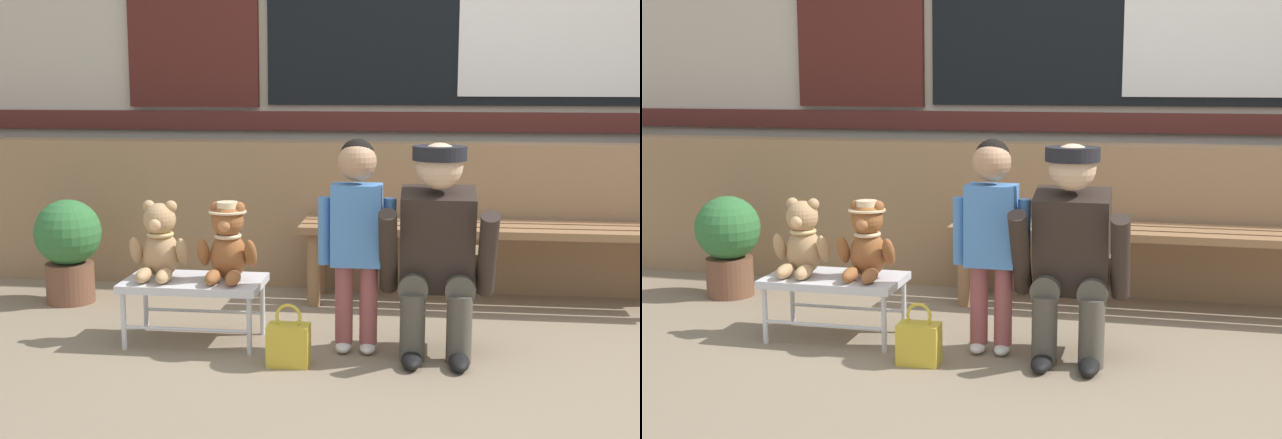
{
  "view_description": "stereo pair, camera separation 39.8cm",
  "coord_description": "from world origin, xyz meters",
  "views": [
    {
      "loc": [
        -0.19,
        -3.41,
        1.22
      ],
      "look_at": [
        -0.7,
        0.48,
        0.55
      ],
      "focal_mm": 46.77,
      "sensor_mm": 36.0,
      "label": 1
    },
    {
      "loc": [
        0.2,
        -3.34,
        1.22
      ],
      "look_at": [
        -0.7,
        0.48,
        0.55
      ],
      "focal_mm": 46.77,
      "sensor_mm": 36.0,
      "label": 2
    }
  ],
  "objects": [
    {
      "name": "adult_crouching",
      "position": [
        -0.13,
        0.18,
        0.48
      ],
      "size": [
        0.5,
        0.49,
        0.95
      ],
      "color": "#4C473D",
      "rests_on": "ground"
    },
    {
      "name": "handbag_on_ground",
      "position": [
        -0.77,
        -0.03,
        0.1
      ],
      "size": [
        0.18,
        0.11,
        0.27
      ],
      "color": "gold",
      "rests_on": "ground"
    },
    {
      "name": "wooden_bench_long",
      "position": [
        0.18,
        1.06,
        0.37
      ],
      "size": [
        2.1,
        0.4,
        0.44
      ],
      "color": "#8E6642",
      "rests_on": "ground"
    },
    {
      "name": "brick_low_wall",
      "position": [
        0.0,
        1.43,
        0.42
      ],
      "size": [
        8.12,
        0.25,
        0.85
      ],
      "primitive_type": "cube",
      "color": "#997551",
      "rests_on": "ground"
    },
    {
      "name": "ground_plane",
      "position": [
        0.0,
        0.0,
        0.0
      ],
      "size": [
        60.0,
        60.0,
        0.0
      ],
      "primitive_type": "plane",
      "color": "#84725B"
    },
    {
      "name": "teddy_bear_with_hat",
      "position": [
        -1.09,
        0.24,
        0.47
      ],
      "size": [
        0.28,
        0.27,
        0.36
      ],
      "color": "#93562D",
      "rests_on": "small_display_bench"
    },
    {
      "name": "potted_plant",
      "position": [
        -2.12,
        0.83,
        0.32
      ],
      "size": [
        0.36,
        0.36,
        0.57
      ],
      "color": "brown",
      "rests_on": "ground"
    },
    {
      "name": "child_standing",
      "position": [
        -0.49,
        0.19,
        0.59
      ],
      "size": [
        0.35,
        0.18,
        0.96
      ],
      "color": "#994C4C",
      "rests_on": "ground"
    },
    {
      "name": "small_display_bench",
      "position": [
        -1.25,
        0.23,
        0.27
      ],
      "size": [
        0.64,
        0.36,
        0.3
      ],
      "color": "silver",
      "rests_on": "ground"
    },
    {
      "name": "teddy_bear_plain",
      "position": [
        -1.41,
        0.23,
        0.46
      ],
      "size": [
        0.28,
        0.26,
        0.36
      ],
      "color": "tan",
      "rests_on": "small_display_bench"
    }
  ]
}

